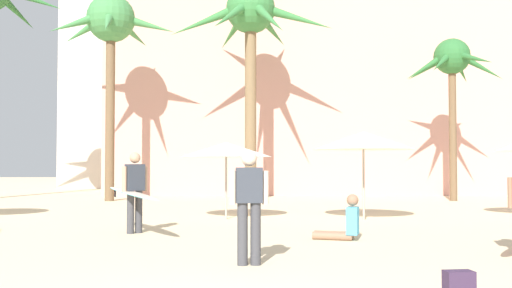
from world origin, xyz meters
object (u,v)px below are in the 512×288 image
at_px(person_far_right, 249,202).
at_px(person_mid_left, 134,191).
at_px(palm_tree_left, 251,25).
at_px(palm_tree_center, 111,29).
at_px(cafe_umbrella_0, 226,150).
at_px(person_near_left, 345,224).
at_px(palm_tree_right, 452,67).
at_px(cafe_umbrella_1, 363,141).

bearing_deg(person_far_right, person_mid_left, -151.89).
height_order(palm_tree_left, palm_tree_center, palm_tree_left).
bearing_deg(person_mid_left, person_far_right, -4.95).
relative_size(palm_tree_left, cafe_umbrella_0, 3.56).
bearing_deg(person_near_left, cafe_umbrella_0, -41.89).
height_order(cafe_umbrella_0, person_far_right, cafe_umbrella_0).
relative_size(palm_tree_center, person_far_right, 4.92).
bearing_deg(palm_tree_left, person_far_right, -91.47).
bearing_deg(person_far_right, palm_tree_center, -163.98).
height_order(palm_tree_right, cafe_umbrella_1, palm_tree_right).
bearing_deg(cafe_umbrella_1, person_far_right, -115.66).
bearing_deg(cafe_umbrella_1, person_near_left, -107.70).
bearing_deg(palm_tree_right, palm_tree_center, 178.23).
bearing_deg(palm_tree_left, person_mid_left, -104.12).
xyz_separation_m(palm_tree_left, person_near_left, (1.61, -12.42, -7.08)).
height_order(palm_tree_center, person_far_right, palm_tree_center).
distance_m(cafe_umbrella_1, person_near_left, 4.59).
relative_size(palm_tree_left, palm_tree_right, 1.35).
xyz_separation_m(palm_tree_center, cafe_umbrella_1, (8.72, -8.31, -4.97)).
bearing_deg(palm_tree_left, palm_tree_right, -3.73).
height_order(palm_tree_right, cafe_umbrella_0, palm_tree_right).
bearing_deg(person_near_left, palm_tree_left, -63.80).
relative_size(person_near_left, person_far_right, 0.56).
xyz_separation_m(palm_tree_center, cafe_umbrella_0, (4.96, -7.88, -5.21)).
distance_m(cafe_umbrella_0, person_mid_left, 3.97).
bearing_deg(person_near_left, palm_tree_center, -40.02).
height_order(palm_tree_right, person_far_right, palm_tree_right).
bearing_deg(person_mid_left, palm_tree_center, 158.15).
xyz_separation_m(palm_tree_left, cafe_umbrella_0, (-0.88, -7.99, -5.47)).
height_order(palm_tree_center, palm_tree_right, palm_tree_center).
height_order(person_mid_left, person_far_right, person_mid_left).
xyz_separation_m(cafe_umbrella_1, person_near_left, (-1.28, -4.00, -1.85)).
xyz_separation_m(palm_tree_left, person_far_right, (-0.39, -15.24, -6.44)).
relative_size(palm_tree_center, cafe_umbrella_1, 3.10).
xyz_separation_m(palm_tree_left, palm_tree_center, (-5.84, -0.11, -0.26)).
height_order(cafe_umbrella_0, cafe_umbrella_1, cafe_umbrella_1).
distance_m(palm_tree_left, person_near_left, 14.38).
bearing_deg(palm_tree_center, palm_tree_left, 1.04).
distance_m(palm_tree_center, palm_tree_right, 14.29).
distance_m(cafe_umbrella_1, person_mid_left, 6.53).
xyz_separation_m(palm_tree_center, person_near_left, (7.44, -12.31, -6.82)).
relative_size(palm_tree_left, person_mid_left, 3.06).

